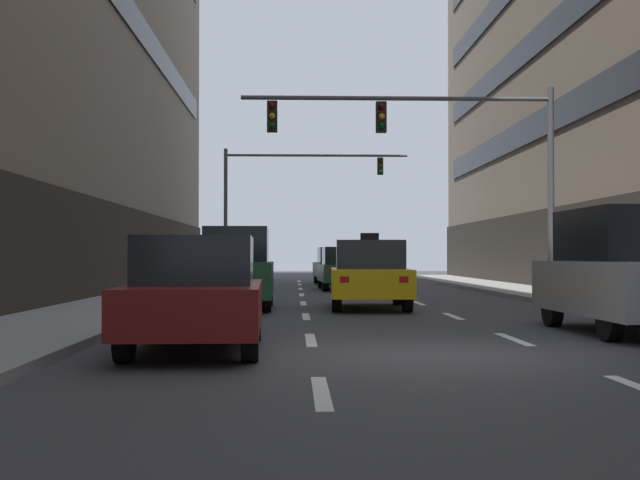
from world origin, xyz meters
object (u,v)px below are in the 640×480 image
object	(u,v)px
traffic_signal_1	(282,187)
car_parked_2	(624,271)
car_driving_3	(196,295)
car_driving_0	(344,269)
car_driving_2	(237,268)
taxi_driving_1	(369,275)
traffic_signal_0	(439,144)
car_driving_4	(337,266)

from	to	relation	value
traffic_signal_1	car_parked_2	bearing A→B (deg)	-76.89
car_driving_3	traffic_signal_1	distance (m)	29.46
car_parked_2	car_driving_0	bearing A→B (deg)	101.44
car_driving_2	traffic_signal_1	world-z (taller)	traffic_signal_1
car_driving_0	traffic_signal_1	distance (m)	9.74
taxi_driving_1	traffic_signal_1	bearing A→B (deg)	97.12
taxi_driving_1	traffic_signal_1	size ratio (longest dim) A/B	0.51
taxi_driving_1	car_driving_2	xyz separation A→B (m)	(-3.30, -0.05, 0.17)
car_parked_2	traffic_signal_1	xyz separation A→B (m)	(-6.24, 26.78, 3.63)
car_driving_2	car_driving_3	world-z (taller)	car_driving_2
car_driving_0	traffic_signal_1	xyz separation A→B (m)	(-2.55, 8.56, 3.87)
car_driving_0	traffic_signal_0	world-z (taller)	traffic_signal_0
taxi_driving_1	traffic_signal_1	xyz separation A→B (m)	(-2.50, 20.00, 3.85)
traffic_signal_0	car_driving_3	bearing A→B (deg)	-115.83
car_driving_2	traffic_signal_1	distance (m)	20.41
car_driving_0	car_parked_2	size ratio (longest dim) A/B	1.01
car_parked_2	traffic_signal_0	xyz separation A→B (m)	(-1.64, 8.62, 3.34)
traffic_signal_0	car_driving_2	bearing A→B (deg)	-160.62
car_driving_0	car_driving_4	world-z (taller)	car_driving_4
taxi_driving_1	car_driving_4	world-z (taller)	taxi_driving_1
car_driving_0	traffic_signal_1	size ratio (longest dim) A/B	0.49
car_driving_3	traffic_signal_0	size ratio (longest dim) A/B	0.50
car_driving_4	traffic_signal_0	world-z (taller)	traffic_signal_0
car_driving_4	car_driving_3	bearing A→B (deg)	-97.07
car_driving_3	car_driving_4	xyz separation A→B (m)	(3.33, 26.87, 0.06)
car_parked_2	car_driving_3	bearing A→B (deg)	-160.97
car_driving_0	traffic_signal_0	bearing A→B (deg)	-77.97
car_driving_3	traffic_signal_1	xyz separation A→B (m)	(0.74, 29.19, 3.90)
car_driving_4	taxi_driving_1	bearing A→B (deg)	-90.29
car_driving_2	traffic_signal_1	size ratio (longest dim) A/B	0.46
car_driving_3	car_driving_2	bearing A→B (deg)	90.34
car_driving_2	car_driving_4	xyz separation A→B (m)	(3.38, 17.73, -0.16)
car_driving_0	taxi_driving_1	bearing A→B (deg)	-90.25
taxi_driving_1	traffic_signal_0	size ratio (longest dim) A/B	0.54
taxi_driving_1	car_driving_4	distance (m)	17.68
car_driving_3	car_driving_0	bearing A→B (deg)	80.93
taxi_driving_1	traffic_signal_0	xyz separation A→B (m)	(2.10, 1.84, 3.56)
car_driving_3	car_parked_2	size ratio (longest dim) A/B	0.97
car_driving_3	traffic_signal_0	distance (m)	12.78
car_driving_0	traffic_signal_0	distance (m)	10.45
car_driving_0	taxi_driving_1	world-z (taller)	taxi_driving_1
car_parked_2	traffic_signal_0	distance (m)	9.39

